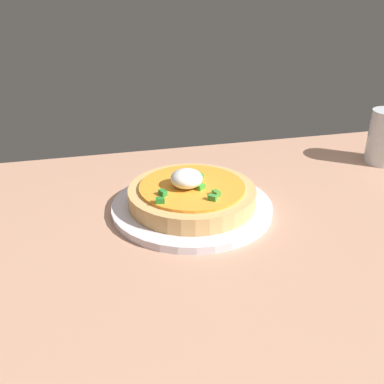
% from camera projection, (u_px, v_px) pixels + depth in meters
% --- Properties ---
extents(dining_table, '(1.20, 0.83, 0.02)m').
position_uv_depth(dining_table, '(209.00, 264.00, 0.58)').
color(dining_table, tan).
rests_on(dining_table, ground).
extents(plate, '(0.25, 0.25, 0.01)m').
position_uv_depth(plate, '(192.00, 207.00, 0.69)').
color(plate, silver).
rests_on(plate, dining_table).
extents(pizza, '(0.20, 0.20, 0.06)m').
position_uv_depth(pizza, '(192.00, 194.00, 0.68)').
color(pizza, tan).
rests_on(pizza, plate).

